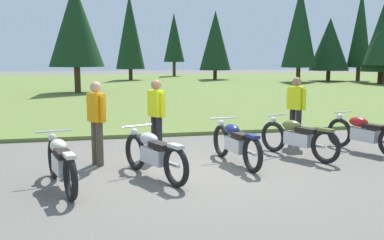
# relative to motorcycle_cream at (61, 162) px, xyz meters

# --- Properties ---
(ground_plane) EXTENTS (140.00, 140.00, 0.00)m
(ground_plane) POSITION_rel_motorcycle_cream_xyz_m (2.45, 0.51, -0.44)
(ground_plane) COLOR #605B54
(grass_moorland) EXTENTS (80.00, 44.00, 0.10)m
(grass_moorland) POSITION_rel_motorcycle_cream_xyz_m (2.45, 26.26, -0.39)
(grass_moorland) COLOR #5B7033
(grass_moorland) RESTS_ON ground
(forest_treeline) EXTENTS (45.34, 26.72, 8.49)m
(forest_treeline) POSITION_rel_motorcycle_cream_xyz_m (8.59, 29.14, 3.81)
(forest_treeline) COLOR #47331E
(forest_treeline) RESTS_ON ground
(motorcycle_cream) EXTENTS (0.77, 2.06, 0.88)m
(motorcycle_cream) POSITION_rel_motorcycle_cream_xyz_m (0.00, 0.00, 0.00)
(motorcycle_cream) COLOR black
(motorcycle_cream) RESTS_ON ground
(motorcycle_silver) EXTENTS (0.99, 1.97, 0.88)m
(motorcycle_silver) POSITION_rel_motorcycle_cream_xyz_m (1.57, 0.30, 0.00)
(motorcycle_silver) COLOR black
(motorcycle_silver) RESTS_ON ground
(motorcycle_navy) EXTENTS (0.65, 2.09, 0.88)m
(motorcycle_navy) POSITION_rel_motorcycle_cream_xyz_m (3.31, 0.93, 0.00)
(motorcycle_navy) COLOR black
(motorcycle_navy) RESTS_ON ground
(motorcycle_olive) EXTENTS (1.02, 1.95, 0.88)m
(motorcycle_olive) POSITION_rel_motorcycle_cream_xyz_m (4.80, 1.22, 0.00)
(motorcycle_olive) COLOR black
(motorcycle_olive) RESTS_ON ground
(motorcycle_red) EXTENTS (0.87, 2.02, 0.88)m
(motorcycle_red) POSITION_rel_motorcycle_cream_xyz_m (6.50, 1.34, 0.00)
(motorcycle_red) COLOR black
(motorcycle_red) RESTS_ON ground
(rider_in_hivis_vest) EXTENTS (0.36, 0.50, 1.67)m
(rider_in_hivis_vest) POSITION_rel_motorcycle_cream_xyz_m (5.37, 2.48, 0.51)
(rider_in_hivis_vest) COLOR black
(rider_in_hivis_vest) RESTS_ON ground
(rider_checking_bike) EXTENTS (0.36, 0.50, 1.67)m
(rider_checking_bike) POSITION_rel_motorcycle_cream_xyz_m (1.85, 1.96, 0.51)
(rider_checking_bike) COLOR black
(rider_checking_bike) RESTS_ON ground
(rider_with_back_turned) EXTENTS (0.37, 0.49, 1.67)m
(rider_with_back_turned) POSITION_rel_motorcycle_cream_xyz_m (0.59, 1.45, 0.51)
(rider_with_back_turned) COLOR #4C4233
(rider_with_back_turned) RESTS_ON ground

